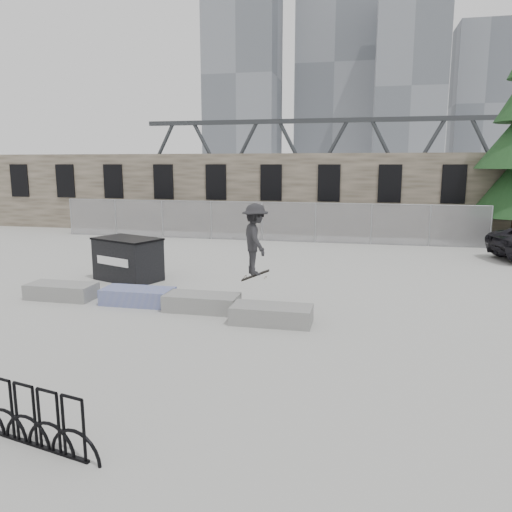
{
  "coord_description": "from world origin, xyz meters",
  "views": [
    {
      "loc": [
        5.2,
        -12.59,
        3.93
      ],
      "look_at": [
        2.15,
        1.28,
        1.3
      ],
      "focal_mm": 35.0,
      "sensor_mm": 36.0,
      "label": 1
    }
  ],
  "objects_px": {
    "planter_center_right": "(202,302)",
    "bike_rack": "(3,409)",
    "planter_far_left": "(62,290)",
    "planter_center_left": "(138,295)",
    "skateboarder": "(255,239)",
    "planter_offset": "(272,314)",
    "dumpster": "(128,259)"
  },
  "relations": [
    {
      "from": "planter_center_right",
      "to": "bike_rack",
      "type": "relative_size",
      "value": 0.57
    },
    {
      "from": "planter_far_left",
      "to": "planter_center_left",
      "type": "height_order",
      "value": "same"
    },
    {
      "from": "planter_center_left",
      "to": "planter_offset",
      "type": "bearing_deg",
      "value": -12.6
    },
    {
      "from": "planter_far_left",
      "to": "planter_center_left",
      "type": "relative_size",
      "value": 1.0
    },
    {
      "from": "planter_far_left",
      "to": "skateboarder",
      "type": "relative_size",
      "value": 0.95
    },
    {
      "from": "planter_far_left",
      "to": "planter_offset",
      "type": "bearing_deg",
      "value": -8.37
    },
    {
      "from": "planter_center_left",
      "to": "skateboarder",
      "type": "distance_m",
      "value": 3.78
    },
    {
      "from": "dumpster",
      "to": "bike_rack",
      "type": "relative_size",
      "value": 0.73
    },
    {
      "from": "planter_far_left",
      "to": "dumpster",
      "type": "distance_m",
      "value": 2.82
    },
    {
      "from": "planter_center_left",
      "to": "planter_offset",
      "type": "distance_m",
      "value": 4.14
    },
    {
      "from": "bike_rack",
      "to": "skateboarder",
      "type": "bearing_deg",
      "value": 73.13
    },
    {
      "from": "bike_rack",
      "to": "skateboarder",
      "type": "distance_m",
      "value": 7.59
    },
    {
      "from": "planter_center_right",
      "to": "bike_rack",
      "type": "xyz_separation_m",
      "value": [
        -0.77,
        -6.71,
        0.19
      ]
    },
    {
      "from": "planter_center_left",
      "to": "skateboarder",
      "type": "relative_size",
      "value": 0.95
    },
    {
      "from": "planter_center_left",
      "to": "skateboarder",
      "type": "xyz_separation_m",
      "value": [
        3.38,
        0.19,
        1.7
      ]
    },
    {
      "from": "planter_center_right",
      "to": "bike_rack",
      "type": "bearing_deg",
      "value": -96.51
    },
    {
      "from": "bike_rack",
      "to": "skateboarder",
      "type": "relative_size",
      "value": 1.67
    },
    {
      "from": "planter_far_left",
      "to": "bike_rack",
      "type": "distance_m",
      "value": 7.9
    },
    {
      "from": "skateboarder",
      "to": "bike_rack",
      "type": "bearing_deg",
      "value": 135.49
    },
    {
      "from": "planter_far_left",
      "to": "bike_rack",
      "type": "relative_size",
      "value": 0.57
    },
    {
      "from": "skateboarder",
      "to": "dumpster",
      "type": "bearing_deg",
      "value": 35.74
    },
    {
      "from": "planter_center_right",
      "to": "dumpster",
      "type": "bearing_deg",
      "value": 141.02
    },
    {
      "from": "planter_offset",
      "to": "skateboarder",
      "type": "height_order",
      "value": "skateboarder"
    },
    {
      "from": "planter_center_left",
      "to": "bike_rack",
      "type": "bearing_deg",
      "value": -80.04
    },
    {
      "from": "planter_offset",
      "to": "bike_rack",
      "type": "bearing_deg",
      "value": -115.09
    },
    {
      "from": "dumpster",
      "to": "skateboarder",
      "type": "xyz_separation_m",
      "value": [
        5.01,
        -2.51,
        1.21
      ]
    },
    {
      "from": "bike_rack",
      "to": "planter_center_left",
      "type": "bearing_deg",
      "value": 99.96
    },
    {
      "from": "planter_offset",
      "to": "skateboarder",
      "type": "relative_size",
      "value": 0.95
    },
    {
      "from": "planter_center_right",
      "to": "dumpster",
      "type": "relative_size",
      "value": 0.78
    },
    {
      "from": "planter_center_right",
      "to": "planter_far_left",
      "type": "bearing_deg",
      "value": 176.42
    },
    {
      "from": "planter_offset",
      "to": "bike_rack",
      "type": "distance_m",
      "value": 6.66
    },
    {
      "from": "dumpster",
      "to": "skateboarder",
      "type": "distance_m",
      "value": 5.73
    }
  ]
}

